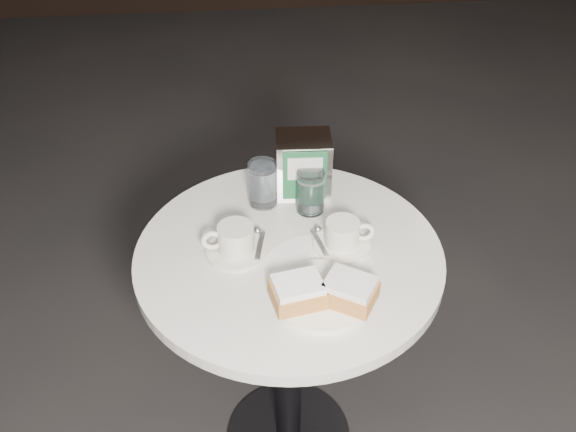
# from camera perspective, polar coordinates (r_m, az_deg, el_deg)

# --- Properties ---
(cafe_table) EXTENTS (0.70, 0.70, 0.74)m
(cafe_table) POSITION_cam_1_polar(r_m,az_deg,el_deg) (1.59, 0.07, -8.47)
(cafe_table) COLOR black
(cafe_table) RESTS_ON ground
(sugar_spill) EXTENTS (0.27, 0.27, 0.00)m
(sugar_spill) POSITION_cam_1_polar(r_m,az_deg,el_deg) (1.40, 2.74, -4.92)
(sugar_spill) COLOR white
(sugar_spill) RESTS_ON cafe_table
(beignet_plate) EXTENTS (0.23, 0.23, 0.07)m
(beignet_plate) POSITION_cam_1_polar(r_m,az_deg,el_deg) (1.32, 3.12, -6.85)
(beignet_plate) COLOR white
(beignet_plate) RESTS_ON cafe_table
(coffee_cup_left) EXTENTS (0.15, 0.15, 0.07)m
(coffee_cup_left) POSITION_cam_1_polar(r_m,az_deg,el_deg) (1.43, -4.69, -2.26)
(coffee_cup_left) COLOR beige
(coffee_cup_left) RESTS_ON cafe_table
(coffee_cup_right) EXTENTS (0.14, 0.14, 0.07)m
(coffee_cup_right) POSITION_cam_1_polar(r_m,az_deg,el_deg) (1.45, 4.90, -1.79)
(coffee_cup_right) COLOR white
(coffee_cup_right) RESTS_ON cafe_table
(water_glass_left) EXTENTS (0.09, 0.09, 0.11)m
(water_glass_left) POSITION_cam_1_polar(r_m,az_deg,el_deg) (1.56, -2.26, 2.83)
(water_glass_left) COLOR white
(water_glass_left) RESTS_ON cafe_table
(water_glass_right) EXTENTS (0.07, 0.07, 0.11)m
(water_glass_right) POSITION_cam_1_polar(r_m,az_deg,el_deg) (1.54, 2.02, 2.14)
(water_glass_right) COLOR white
(water_glass_right) RESTS_ON cafe_table
(napkin_dispenser) EXTENTS (0.14, 0.12, 0.16)m
(napkin_dispenser) POSITION_cam_1_polar(r_m,az_deg,el_deg) (1.59, 1.37, 4.57)
(napkin_dispenser) COLOR silver
(napkin_dispenser) RESTS_ON cafe_table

